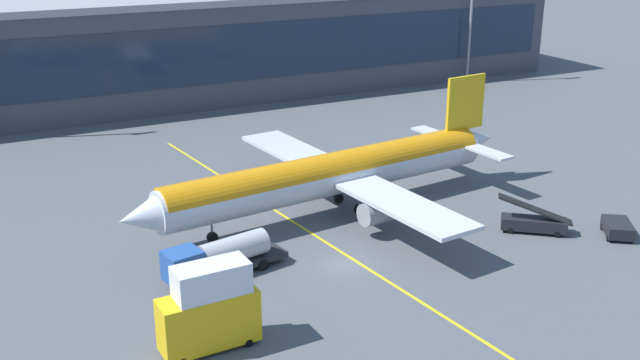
{
  "coord_description": "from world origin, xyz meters",
  "views": [
    {
      "loc": [
        -28.14,
        -50.13,
        28.46
      ],
      "look_at": [
        2.24,
        8.97,
        4.5
      ],
      "focal_mm": 41.75,
      "sensor_mm": 36.0,
      "label": 1
    }
  ],
  "objects_px": {
    "belt_loader": "(534,222)",
    "pushback_tug": "(617,227)",
    "main_airliner": "(333,174)",
    "fuel_tanker": "(218,258)",
    "catering_lift": "(210,308)"
  },
  "relations": [
    {
      "from": "main_airliner",
      "to": "catering_lift",
      "type": "bearing_deg",
      "value": -136.83
    },
    {
      "from": "catering_lift",
      "to": "pushback_tug",
      "type": "distance_m",
      "value": 40.11
    },
    {
      "from": "catering_lift",
      "to": "belt_loader",
      "type": "distance_m",
      "value": 34.11
    },
    {
      "from": "catering_lift",
      "to": "pushback_tug",
      "type": "relative_size",
      "value": 1.55
    },
    {
      "from": "main_airliner",
      "to": "fuel_tanker",
      "type": "height_order",
      "value": "main_airliner"
    },
    {
      "from": "fuel_tanker",
      "to": "pushback_tug",
      "type": "xyz_separation_m",
      "value": [
        35.92,
        -9.04,
        -0.9
      ]
    },
    {
      "from": "belt_loader",
      "to": "pushback_tug",
      "type": "bearing_deg",
      "value": -33.45
    },
    {
      "from": "fuel_tanker",
      "to": "catering_lift",
      "type": "height_order",
      "value": "catering_lift"
    },
    {
      "from": "catering_lift",
      "to": "belt_loader",
      "type": "xyz_separation_m",
      "value": [
        33.68,
        4.98,
        -2.07
      ]
    },
    {
      "from": "main_airliner",
      "to": "catering_lift",
      "type": "xyz_separation_m",
      "value": [
        -19.2,
        -18.01,
        -1.05
      ]
    },
    {
      "from": "main_airliner",
      "to": "pushback_tug",
      "type": "height_order",
      "value": "main_airliner"
    },
    {
      "from": "main_airliner",
      "to": "catering_lift",
      "type": "height_order",
      "value": "main_airliner"
    },
    {
      "from": "belt_loader",
      "to": "pushback_tug",
      "type": "relative_size",
      "value": 1.4
    },
    {
      "from": "catering_lift",
      "to": "belt_loader",
      "type": "relative_size",
      "value": 1.11
    },
    {
      "from": "belt_loader",
      "to": "pushback_tug",
      "type": "height_order",
      "value": "belt_loader"
    }
  ]
}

